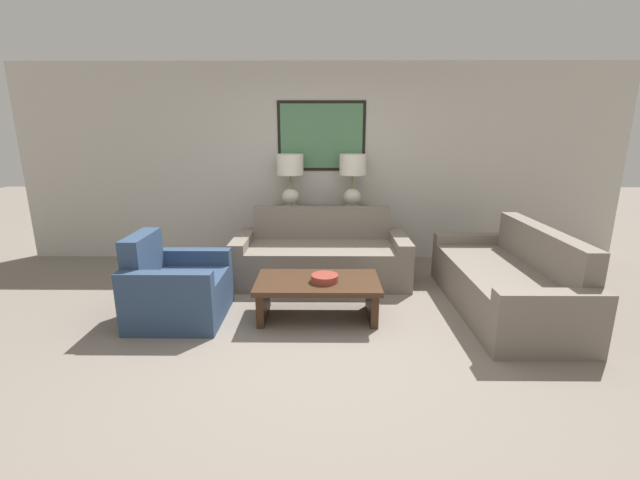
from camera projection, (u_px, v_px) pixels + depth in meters
The scene contains 10 objects.
ground_plane at pixel (320, 338), 3.80m from camera, with size 20.00×20.00×0.00m, color slate.
back_wall at pixel (321, 164), 5.89m from camera, with size 8.26×0.12×2.65m.
console_table at pixel (321, 235), 5.87m from camera, with size 1.33×0.38×0.77m.
table_lamp_left at pixel (290, 174), 5.66m from camera, with size 0.35×0.35×0.71m.
table_lamp_right at pixel (353, 174), 5.65m from camera, with size 0.35×0.35×0.71m.
couch_by_back_wall at pixel (321, 257), 5.20m from camera, with size 2.06×0.91×0.85m.
couch_by_side at pixel (506, 282), 4.34m from camera, with size 0.91×2.06×0.85m.
coffee_table at pixel (318, 290), 4.15m from camera, with size 1.19×0.67×0.39m.
decorative_bowl at pixel (325, 278), 4.07m from camera, with size 0.26×0.26×0.07m.
armchair_near_back_wall at pixel (176, 290), 4.14m from camera, with size 0.84×0.87×0.84m.
Camera 1 is at (0.03, -3.45, 1.81)m, focal length 24.00 mm.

